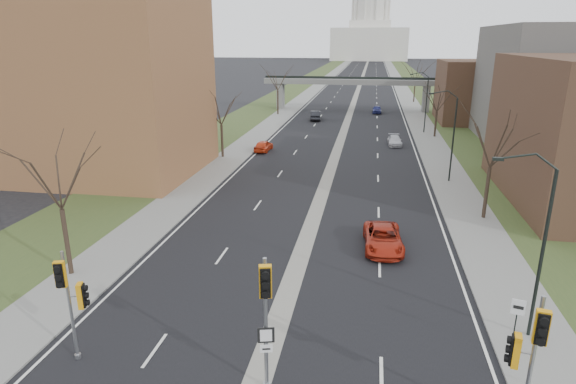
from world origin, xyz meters
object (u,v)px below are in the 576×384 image
(car_left_near, at_px, (264,146))
(signal_pole_left, at_px, (71,292))
(car_left_far, at_px, (316,115))
(signal_pole_right, at_px, (529,348))
(car_right_far, at_px, (377,109))
(signal_pole_median, at_px, (266,304))
(car_right_near, at_px, (383,238))
(car_right_mid, at_px, (395,141))
(speed_limit_sign, at_px, (517,316))

(car_left_near, bearing_deg, signal_pole_left, 95.44)
(car_left_far, bearing_deg, car_left_near, 75.99)
(signal_pole_right, distance_m, car_left_near, 46.40)
(car_left_far, xyz_separation_m, car_right_far, (10.42, 9.92, -0.08))
(signal_pole_median, xyz_separation_m, car_right_near, (4.67, 14.75, -3.24))
(signal_pole_left, relative_size, car_left_near, 1.27)
(signal_pole_right, relative_size, car_right_far, 1.32)
(signal_pole_median, xyz_separation_m, car_right_mid, (6.65, 48.27, -3.36))
(signal_pole_median, bearing_deg, signal_pole_left, 161.93)
(car_left_far, bearing_deg, car_right_mid, 118.06)
(signal_pole_right, distance_m, speed_limit_sign, 5.19)
(signal_pole_left, bearing_deg, signal_pole_right, -20.02)
(speed_limit_sign, height_order, car_left_far, speed_limit_sign)
(car_left_far, distance_m, car_right_mid, 22.60)
(car_left_near, xyz_separation_m, car_right_far, (13.95, 35.02, 0.02))
(signal_pole_left, distance_m, car_right_near, 19.44)
(signal_pole_median, relative_size, signal_pole_right, 1.05)
(car_left_far, relative_size, car_right_near, 0.90)
(car_left_near, height_order, car_right_far, car_right_far)
(speed_limit_sign, xyz_separation_m, car_left_near, (-19.65, 37.63, -1.23))
(signal_pole_right, distance_m, car_left_far, 69.24)
(signal_pole_right, xyz_separation_m, car_right_near, (-4.35, 15.29, -2.83))
(car_right_far, bearing_deg, car_right_near, -89.62)
(signal_pole_left, relative_size, car_right_near, 0.97)
(signal_pole_median, bearing_deg, car_right_near, 58.42)
(speed_limit_sign, height_order, car_left_near, speed_limit_sign)
(car_left_near, relative_size, car_right_mid, 0.96)
(car_left_far, bearing_deg, car_right_far, -142.38)
(signal_pole_left, relative_size, car_right_far, 1.24)
(signal_pole_median, relative_size, speed_limit_sign, 2.18)
(signal_pole_median, distance_m, speed_limit_sign, 11.17)
(signal_pole_left, height_order, car_left_far, signal_pole_left)
(signal_pole_median, xyz_separation_m, signal_pole_right, (9.03, -0.54, -0.41))
(speed_limit_sign, height_order, car_right_near, speed_limit_sign)
(car_right_mid, bearing_deg, car_right_far, 92.52)
(speed_limit_sign, bearing_deg, signal_pole_left, -154.38)
(speed_limit_sign, xyz_separation_m, car_right_near, (-5.45, 10.49, -1.18))
(speed_limit_sign, bearing_deg, car_right_mid, 108.93)
(signal_pole_right, xyz_separation_m, car_left_near, (-18.56, 42.43, -2.88))
(car_left_far, height_order, car_right_far, car_left_far)
(signal_pole_left, relative_size, car_right_mid, 1.21)
(car_left_near, bearing_deg, car_right_mid, -154.63)
(signal_pole_left, distance_m, signal_pole_right, 17.46)
(car_right_near, bearing_deg, signal_pole_median, -111.17)
(car_left_near, height_order, car_right_near, car_right_near)
(speed_limit_sign, distance_m, car_left_far, 64.78)
(signal_pole_median, bearing_deg, car_right_far, 72.71)
(car_left_far, relative_size, car_right_mid, 1.13)
(speed_limit_sign, bearing_deg, signal_pole_right, -88.39)
(signal_pole_median, relative_size, car_right_far, 1.38)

